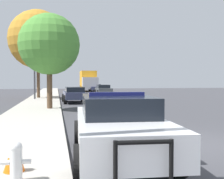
{
  "coord_description": "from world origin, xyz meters",
  "views": [
    {
      "loc": [
        -3.87,
        -7.3,
        1.85
      ],
      "look_at": [
        -0.39,
        10.21,
        1.26
      ],
      "focal_mm": 45.0,
      "sensor_mm": 36.0,
      "label": 1
    }
  ],
  "objects_px": {
    "fire_hydrant": "(16,160)",
    "box_truck": "(88,81)",
    "police_car": "(118,124)",
    "car_background_oncoming": "(103,89)",
    "traffic_cone": "(14,156)",
    "tree_sidewalk_mid": "(38,39)",
    "tree_sidewalk_near": "(49,44)",
    "traffic_light": "(52,58)",
    "car_background_distant": "(95,88)",
    "car_background_midblock": "(74,94)"
  },
  "relations": [
    {
      "from": "fire_hydrant",
      "to": "box_truck",
      "type": "height_order",
      "value": "box_truck"
    },
    {
      "from": "police_car",
      "to": "fire_hydrant",
      "type": "bearing_deg",
      "value": 41.5
    },
    {
      "from": "police_car",
      "to": "car_background_oncoming",
      "type": "xyz_separation_m",
      "value": [
        4.47,
        28.81,
        -0.1
      ]
    },
    {
      "from": "police_car",
      "to": "traffic_cone",
      "type": "bearing_deg",
      "value": 29.43
    },
    {
      "from": "tree_sidewalk_mid",
      "to": "tree_sidewalk_near",
      "type": "distance_m",
      "value": 11.38
    },
    {
      "from": "traffic_light",
      "to": "tree_sidewalk_mid",
      "type": "height_order",
      "value": "tree_sidewalk_mid"
    },
    {
      "from": "box_truck",
      "to": "tree_sidewalk_mid",
      "type": "height_order",
      "value": "tree_sidewalk_mid"
    },
    {
      "from": "tree_sidewalk_mid",
      "to": "tree_sidewalk_near",
      "type": "relative_size",
      "value": 1.5
    },
    {
      "from": "fire_hydrant",
      "to": "tree_sidewalk_near",
      "type": "xyz_separation_m",
      "value": [
        0.28,
        12.64,
        3.54
      ]
    },
    {
      "from": "fire_hydrant",
      "to": "car_background_oncoming",
      "type": "xyz_separation_m",
      "value": [
        6.6,
        30.46,
        0.19
      ]
    },
    {
      "from": "tree_sidewalk_mid",
      "to": "tree_sidewalk_near",
      "type": "bearing_deg",
      "value": -83.12
    },
    {
      "from": "car_background_distant",
      "to": "traffic_cone",
      "type": "relative_size",
      "value": 7.74
    },
    {
      "from": "fire_hydrant",
      "to": "box_truck",
      "type": "bearing_deg",
      "value": 81.91
    },
    {
      "from": "tree_sidewalk_near",
      "to": "box_truck",
      "type": "bearing_deg",
      "value": 79.04
    },
    {
      "from": "fire_hydrant",
      "to": "car_background_midblock",
      "type": "bearing_deg",
      "value": 83.34
    },
    {
      "from": "box_truck",
      "to": "traffic_cone",
      "type": "bearing_deg",
      "value": 82.74
    },
    {
      "from": "police_car",
      "to": "car_background_distant",
      "type": "xyz_separation_m",
      "value": [
        4.69,
        37.82,
        -0.1
      ]
    },
    {
      "from": "traffic_light",
      "to": "traffic_cone",
      "type": "relative_size",
      "value": 9.37
    },
    {
      "from": "tree_sidewalk_mid",
      "to": "traffic_cone",
      "type": "height_order",
      "value": "tree_sidewalk_mid"
    },
    {
      "from": "car_background_distant",
      "to": "traffic_cone",
      "type": "xyz_separation_m",
      "value": [
        -6.94,
        -38.9,
        -0.26
      ]
    },
    {
      "from": "traffic_light",
      "to": "traffic_cone",
      "type": "bearing_deg",
      "value": -91.19
    },
    {
      "from": "fire_hydrant",
      "to": "car_background_distant",
      "type": "height_order",
      "value": "car_background_distant"
    },
    {
      "from": "traffic_light",
      "to": "car_background_midblock",
      "type": "bearing_deg",
      "value": -62.47
    },
    {
      "from": "traffic_cone",
      "to": "traffic_light",
      "type": "bearing_deg",
      "value": 88.81
    },
    {
      "from": "traffic_light",
      "to": "car_background_distant",
      "type": "distance_m",
      "value": 19.09
    },
    {
      "from": "police_car",
      "to": "fire_hydrant",
      "type": "xyz_separation_m",
      "value": [
        -2.13,
        -1.64,
        -0.29
      ]
    },
    {
      "from": "car_background_distant",
      "to": "car_background_midblock",
      "type": "bearing_deg",
      "value": -101.06
    },
    {
      "from": "car_background_midblock",
      "to": "car_background_oncoming",
      "type": "bearing_deg",
      "value": 68.27
    },
    {
      "from": "police_car",
      "to": "traffic_cone",
      "type": "distance_m",
      "value": 2.52
    },
    {
      "from": "car_background_oncoming",
      "to": "traffic_cone",
      "type": "distance_m",
      "value": 30.63
    },
    {
      "from": "police_car",
      "to": "box_truck",
      "type": "height_order",
      "value": "box_truck"
    },
    {
      "from": "car_background_distant",
      "to": "tree_sidewalk_mid",
      "type": "distance_m",
      "value": 18.3
    },
    {
      "from": "tree_sidewalk_mid",
      "to": "traffic_light",
      "type": "bearing_deg",
      "value": -54.76
    },
    {
      "from": "traffic_light",
      "to": "car_background_distant",
      "type": "bearing_deg",
      "value": 69.77
    },
    {
      "from": "traffic_light",
      "to": "car_background_midblock",
      "type": "distance_m",
      "value": 5.1
    },
    {
      "from": "traffic_light",
      "to": "police_car",
      "type": "bearing_deg",
      "value": -84.88
    },
    {
      "from": "traffic_light",
      "to": "car_background_oncoming",
      "type": "xyz_separation_m",
      "value": [
        6.28,
        8.64,
        -3.28
      ]
    },
    {
      "from": "fire_hydrant",
      "to": "car_background_distant",
      "type": "relative_size",
      "value": 0.15
    },
    {
      "from": "tree_sidewalk_mid",
      "to": "traffic_cone",
      "type": "relative_size",
      "value": 14.99
    },
    {
      "from": "car_background_midblock",
      "to": "traffic_cone",
      "type": "xyz_separation_m",
      "value": [
        -2.25,
        -17.77,
        -0.29
      ]
    },
    {
      "from": "traffic_light",
      "to": "car_background_oncoming",
      "type": "bearing_deg",
      "value": 54.0
    },
    {
      "from": "car_background_oncoming",
      "to": "tree_sidewalk_mid",
      "type": "relative_size",
      "value": 0.53
    },
    {
      "from": "fire_hydrant",
      "to": "car_background_oncoming",
      "type": "relative_size",
      "value": 0.15
    },
    {
      "from": "traffic_light",
      "to": "box_truck",
      "type": "bearing_deg",
      "value": 74.42
    },
    {
      "from": "police_car",
      "to": "fire_hydrant",
      "type": "distance_m",
      "value": 2.71
    },
    {
      "from": "police_car",
      "to": "box_truck",
      "type": "distance_m",
      "value": 40.64
    },
    {
      "from": "traffic_light",
      "to": "box_truck",
      "type": "height_order",
      "value": "traffic_light"
    },
    {
      "from": "car_background_midblock",
      "to": "fire_hydrant",
      "type": "bearing_deg",
      "value": -98.18
    },
    {
      "from": "car_background_midblock",
      "to": "car_background_oncoming",
      "type": "distance_m",
      "value": 12.91
    },
    {
      "from": "box_truck",
      "to": "tree_sidewalk_mid",
      "type": "bearing_deg",
      "value": 70.01
    }
  ]
}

